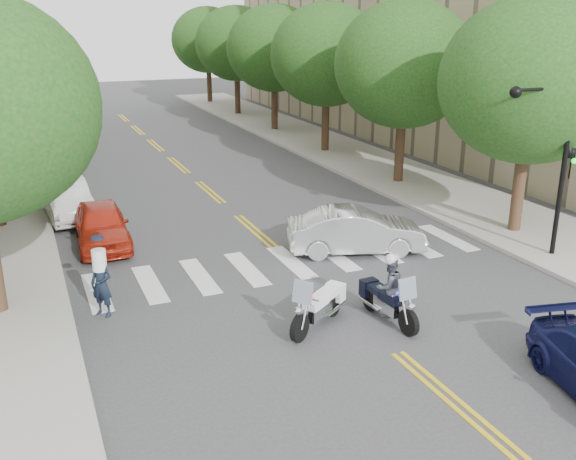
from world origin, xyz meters
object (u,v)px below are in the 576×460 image
officer_standing (102,284)px  convertible (356,231)px  motorcycle_parked (321,305)px  motorcycle_police (388,291)px

officer_standing → convertible: (8.60, 1.64, -0.15)m
officer_standing → motorcycle_parked: bearing=19.5°
convertible → motorcycle_police: bearing=178.3°
motorcycle_police → motorcycle_parked: size_ratio=1.10×
motorcycle_police → officer_standing: 7.60m
motorcycle_police → convertible: motorcycle_police is taller
motorcycle_parked → motorcycle_police: bearing=-140.5°
motorcycle_parked → officer_standing: bearing=26.8°
motorcycle_parked → officer_standing: (-5.16, 2.78, 0.36)m
motorcycle_police → officer_standing: bearing=-29.7°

